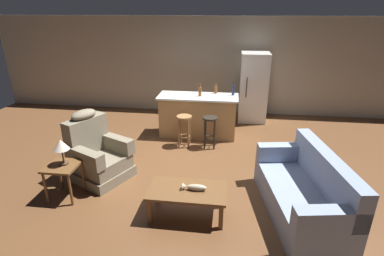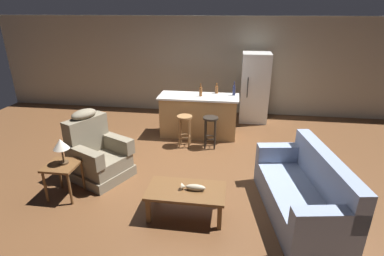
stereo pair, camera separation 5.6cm
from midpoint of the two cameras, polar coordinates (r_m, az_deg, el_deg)
name	(u,v)px [view 1 (the left image)]	position (r m, az deg, el deg)	size (l,w,h in m)	color
ground_plane	(190,162)	(5.87, -0.70, -6.42)	(12.00, 12.00, 0.00)	brown
back_wall	(206,66)	(8.40, 2.40, 11.72)	(12.00, 0.05, 2.60)	#A89E89
coffee_table	(187,193)	(4.31, -1.29, -12.26)	(1.10, 0.60, 0.42)	brown
fish_figurine	(194,187)	(4.25, 0.06, -11.25)	(0.34, 0.10, 0.10)	#4C3823
couch	(304,193)	(4.63, 20.30, -11.48)	(1.14, 2.01, 0.94)	#8493B2
recliner_near_lamp	(97,155)	(5.45, -17.88, -4.90)	(1.12, 1.12, 1.20)	#756B56
end_table	(63,171)	(5.06, -23.69, -7.48)	(0.48, 0.48, 0.56)	brown
table_lamp	(61,146)	(4.90, -23.99, -3.13)	(0.24, 0.24, 0.41)	#4C3823
kitchen_island	(198,116)	(6.90, 0.90, 2.39)	(1.80, 0.70, 0.95)	#AD7F4C
bar_stool_left	(184,125)	(6.35, -1.74, 0.53)	(0.32, 0.32, 0.68)	olive
bar_stool_right	(210,126)	(6.29, 3.20, 0.29)	(0.32, 0.32, 0.68)	black
refrigerator	(253,88)	(7.91, 11.41, 7.55)	(0.70, 0.69, 1.76)	white
bottle_tall_green	(200,91)	(6.70, 1.29, 7.01)	(0.07, 0.07, 0.29)	brown
bottle_short_amber	(216,89)	(6.96, 4.32, 7.35)	(0.07, 0.07, 0.24)	brown
bottle_wine_dark	(233,90)	(6.84, 7.62, 7.19)	(0.06, 0.06, 0.31)	#23284C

